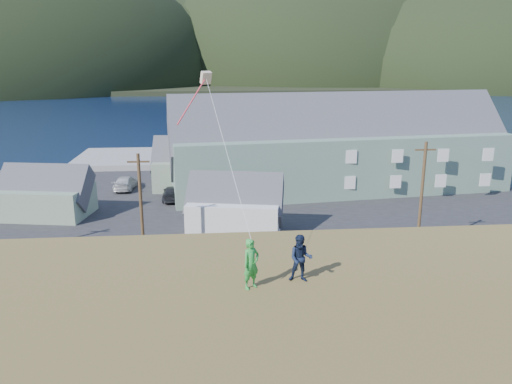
% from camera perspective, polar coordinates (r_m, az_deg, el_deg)
% --- Properties ---
extents(ground, '(900.00, 900.00, 0.00)m').
position_cam_1_polar(ground, '(37.26, -6.10, -8.64)').
color(ground, '#0A1638').
rests_on(ground, ground).
extents(grass_strip, '(110.00, 8.00, 0.10)m').
position_cam_1_polar(grass_strip, '(35.42, -6.15, -9.87)').
color(grass_strip, '#4C3D19').
rests_on(grass_strip, ground).
extents(waterfront_lot, '(72.00, 36.00, 0.12)m').
position_cam_1_polar(waterfront_lot, '(53.25, -5.81, -1.21)').
color(waterfront_lot, '#28282B').
rests_on(waterfront_lot, ground).
extents(wharf, '(26.00, 14.00, 0.90)m').
position_cam_1_polar(wharf, '(75.84, -10.18, 3.85)').
color(wharf, gray).
rests_on(wharf, ground).
extents(far_shore, '(900.00, 320.00, 2.00)m').
position_cam_1_polar(far_shore, '(364.39, -5.27, 12.86)').
color(far_shore, black).
rests_on(far_shore, ground).
extents(far_hills, '(760.00, 265.00, 143.00)m').
position_cam_1_polar(far_hills, '(315.67, 1.35, 12.76)').
color(far_hills, black).
rests_on(far_hills, ground).
extents(lodge, '(39.38, 15.17, 13.50)m').
position_cam_1_polar(lodge, '(58.36, 9.40, 5.27)').
color(lodge, slate).
rests_on(lodge, waterfront_lot).
extents(shed_palegreen_near, '(9.29, 6.66, 6.16)m').
position_cam_1_polar(shed_palegreen_near, '(51.93, -22.94, -0.17)').
color(shed_palegreen_near, slate).
rests_on(shed_palegreen_near, waterfront_lot).
extents(shed_white, '(9.08, 6.87, 6.55)m').
position_cam_1_polar(shed_white, '(43.13, -2.38, -1.67)').
color(shed_white, silver).
rests_on(shed_white, waterfront_lot).
extents(shed_palegreen_far, '(11.46, 7.05, 7.45)m').
position_cam_1_polar(shed_palegreen_far, '(58.91, -6.30, 3.15)').
color(shed_palegreen_far, slate).
rests_on(shed_palegreen_far, waterfront_lot).
extents(utility_poles, '(35.30, 0.24, 9.28)m').
position_cam_1_polar(utility_poles, '(37.25, -9.65, -1.40)').
color(utility_poles, '#47331E').
rests_on(utility_poles, waterfront_lot).
extents(parked_cars, '(23.33, 11.36, 1.53)m').
position_cam_1_polar(parked_cars, '(57.84, -14.74, 0.48)').
color(parked_cars, red).
rests_on(parked_cars, waterfront_lot).
extents(kite_flyer_green, '(0.78, 0.73, 1.79)m').
position_cam_1_polar(kite_flyer_green, '(17.33, -0.56, -8.21)').
color(kite_flyer_green, green).
rests_on(kite_flyer_green, hillside).
extents(kite_flyer_navy, '(0.95, 0.80, 1.73)m').
position_cam_1_polar(kite_flyer_navy, '(17.92, 5.14, -7.57)').
color(kite_flyer_navy, '#141F38').
rests_on(kite_flyer_navy, hillside).
extents(kite_rig, '(1.37, 4.03, 9.16)m').
position_cam_1_polar(kite_rig, '(23.07, -5.92, 12.30)').
color(kite_rig, beige).
rests_on(kite_rig, ground).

